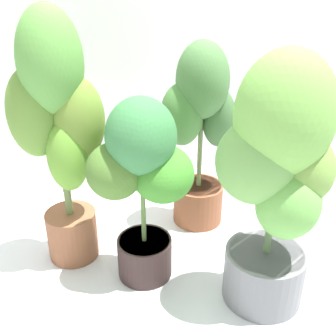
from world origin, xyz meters
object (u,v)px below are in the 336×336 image
at_px(potted_plant_back_left, 58,124).
at_px(potted_plant_back_right, 199,126).
at_px(potted_plant_front_right, 277,175).
at_px(potted_plant_center, 142,176).

distance_m(potted_plant_back_left, potted_plant_back_right, 0.58).
bearing_deg(potted_plant_back_right, potted_plant_back_left, -175.10).
xyz_separation_m(potted_plant_front_right, potted_plant_center, (-0.34, 0.27, -0.07)).
height_order(potted_plant_back_left, potted_plant_center, potted_plant_back_left).
distance_m(potted_plant_front_right, potted_plant_center, 0.44).
distance_m(potted_plant_back_left, potted_plant_center, 0.34).
bearing_deg(potted_plant_front_right, potted_plant_center, 141.58).
bearing_deg(potted_plant_back_left, potted_plant_front_right, -39.99).
xyz_separation_m(potted_plant_front_right, potted_plant_back_left, (-0.57, 0.48, 0.08)).
xyz_separation_m(potted_plant_back_left, potted_plant_back_right, (0.56, 0.05, -0.11)).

